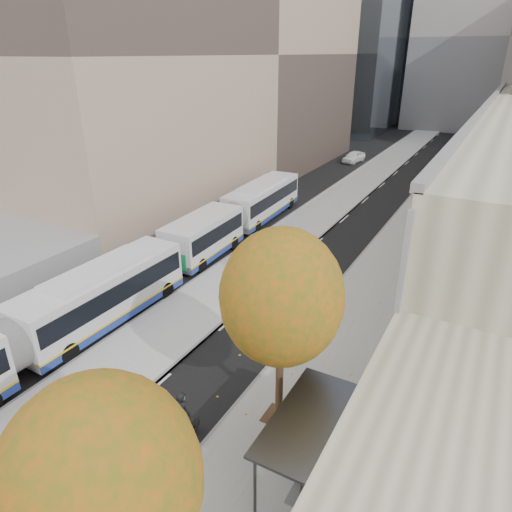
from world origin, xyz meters
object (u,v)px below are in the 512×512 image
Objects in this scene: bus_near at (36,331)px; distant_car at (354,157)px; bus_shelter at (312,431)px; cyclist at (183,425)px; bus_far at (240,213)px.

bus_near is 46.18m from distant_car.
bus_shelter is 4.70m from cyclist.
cyclist is at bearing -67.03° from bus_far.
cyclist is at bearing -171.60° from bus_shelter.
bus_near is (-12.96, 0.08, -0.62)m from bus_shelter.
bus_near is at bearing 175.93° from cyclist.
bus_shelter reaches higher than cyclist.
bus_shelter reaches higher than distant_car.
bus_shelter is 22.59m from bus_far.
cyclist is 47.75m from distant_car.
bus_shelter is 1.10× the size of distant_car.
bus_far is 28.05m from distant_car.
bus_near reaches higher than bus_shelter.
bus_near is 4.29× the size of distant_car.
bus_near reaches higher than bus_far.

